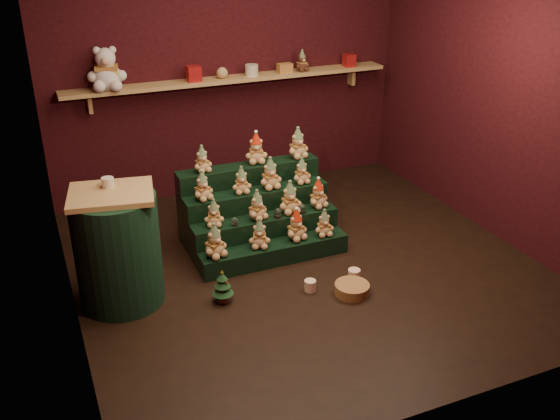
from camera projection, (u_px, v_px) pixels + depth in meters
name	position (u px, v px, depth m)	size (l,w,h in m)	color
ground	(304.00, 265.00, 5.68)	(4.00, 4.00, 0.00)	black
back_wall	(227.00, 66.00, 6.80)	(4.00, 0.10, 2.80)	black
front_wall	(469.00, 216.00, 3.38)	(4.00, 0.10, 2.80)	black
left_wall	(43.00, 149.00, 4.36)	(0.10, 4.00, 2.80)	black
right_wall	(506.00, 91.00, 5.82)	(0.10, 4.00, 2.80)	black
back_shelf	(232.00, 79.00, 6.69)	(3.60, 0.26, 0.24)	tan
riser_tier_front	(275.00, 253.00, 5.70)	(1.40, 0.22, 0.18)	black
riser_tier_midfront	(266.00, 234.00, 5.84)	(1.40, 0.22, 0.36)	black
riser_tier_midback	(257.00, 216.00, 5.99)	(1.40, 0.22, 0.54)	black
riser_tier_back	(249.00, 199.00, 6.13)	(1.40, 0.22, 0.72)	black
teddy_0	(214.00, 241.00, 5.39)	(0.22, 0.20, 0.31)	tan
teddy_1	(260.00, 234.00, 5.55)	(0.19, 0.17, 0.27)	tan
teddy_2	(296.00, 225.00, 5.69)	(0.21, 0.19, 0.29)	tan
teddy_3	(324.00, 223.00, 5.77)	(0.18, 0.16, 0.25)	tan
teddy_4	(214.00, 213.00, 5.55)	(0.18, 0.16, 0.25)	tan
teddy_5	(257.00, 205.00, 5.66)	(0.20, 0.18, 0.28)	tan
teddy_6	(290.00, 197.00, 5.79)	(0.22, 0.20, 0.31)	tan
teddy_7	(318.00, 193.00, 5.90)	(0.20, 0.18, 0.28)	tan
teddy_8	(202.00, 186.00, 5.62)	(0.19, 0.17, 0.27)	tan
teddy_9	(241.00, 180.00, 5.76)	(0.18, 0.16, 0.25)	tan
teddy_10	(270.00, 173.00, 5.86)	(0.21, 0.19, 0.30)	tan
teddy_11	(302.00, 171.00, 5.98)	(0.18, 0.16, 0.25)	tan
teddy_12	(202.00, 159.00, 5.76)	(0.18, 0.16, 0.25)	tan
teddy_13	(256.00, 148.00, 5.96)	(0.21, 0.19, 0.30)	tan
teddy_14	(298.00, 143.00, 6.10)	(0.21, 0.19, 0.30)	tan
snow_globe_a	(235.00, 221.00, 5.58)	(0.06, 0.06, 0.08)	black
snow_globe_b	(278.00, 213.00, 5.73)	(0.07, 0.07, 0.10)	black
snow_globe_c	(302.00, 209.00, 5.82)	(0.07, 0.07, 0.09)	black
side_table	(118.00, 248.00, 4.96)	(0.72, 0.68, 0.97)	tan
table_ornament	(108.00, 182.00, 4.82)	(0.10, 0.10, 0.08)	beige
mini_christmas_tree	(223.00, 286.00, 5.07)	(0.18, 0.18, 0.30)	#4C2E1B
mug_left	(310.00, 286.00, 5.26)	(0.10, 0.10, 0.10)	beige
mug_right	(354.00, 275.00, 5.41)	(0.11, 0.11, 0.11)	beige
wicker_basket	(352.00, 289.00, 5.22)	(0.29, 0.29, 0.09)	#A88144
white_bear	(106.00, 63.00, 6.08)	(0.38, 0.34, 0.53)	white
brown_bear	(302.00, 61.00, 6.89)	(0.16, 0.15, 0.23)	#492718
gift_tin_red_a	(194.00, 74.00, 6.48)	(0.14, 0.14, 0.16)	#AC1A1A
gift_tin_cream	(252.00, 70.00, 6.72)	(0.14, 0.14, 0.12)	beige
gift_tin_red_b	(349.00, 60.00, 7.13)	(0.12, 0.12, 0.14)	#AC1A1A
shelf_plush_ball	(222.00, 73.00, 6.60)	(0.12, 0.12, 0.12)	tan
scarf_gift_box	(285.00, 68.00, 6.86)	(0.16, 0.10, 0.10)	orange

